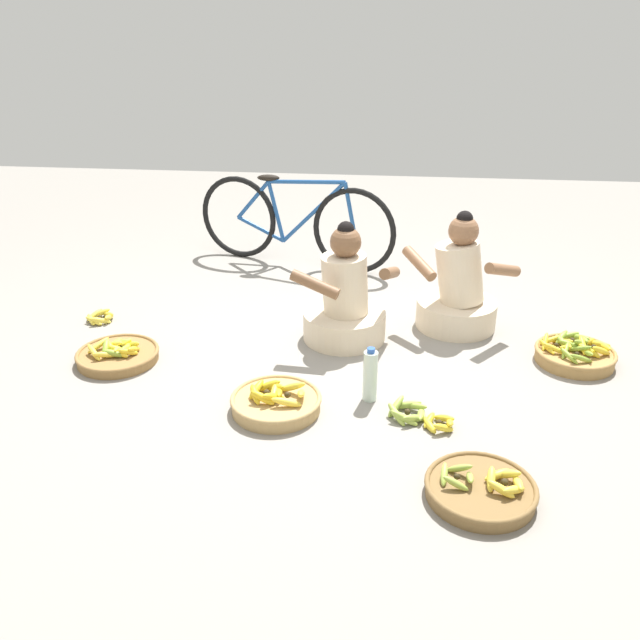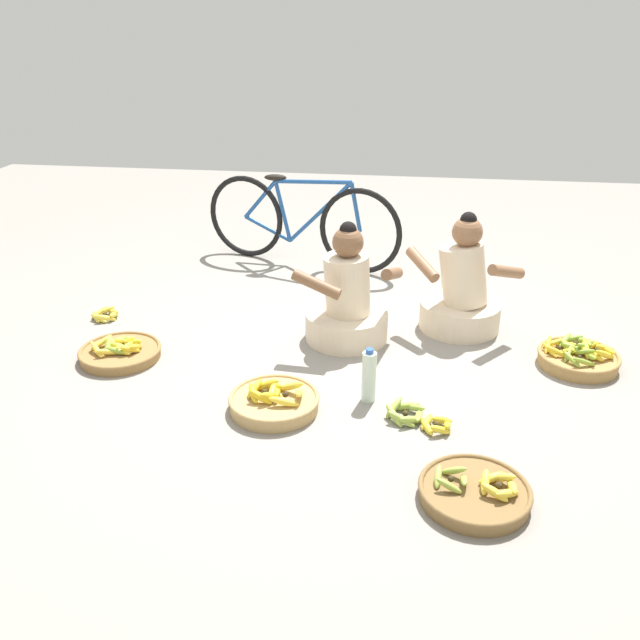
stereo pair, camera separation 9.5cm
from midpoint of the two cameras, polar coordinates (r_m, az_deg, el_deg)
name	(u,v)px [view 2 (the right image)]	position (r m, az deg, el deg)	size (l,w,h in m)	color
ground_plane	(325,359)	(4.01, 1.08, -3.36)	(10.00, 10.00, 0.00)	gray
vendor_woman_front	(347,303)	(4.17, 2.97, 1.42)	(0.66, 0.54, 0.77)	beige
vendor_woman_behind	(462,293)	(4.41, 12.58, 2.28)	(0.76, 0.52, 0.78)	beige
bicycle_leaning	(300,222)	(5.43, -1.17, 8.36)	(1.65, 0.51, 0.73)	black
banana_basket_near_bicycle	(120,351)	(4.17, -16.06, -2.60)	(0.49, 0.49, 0.14)	olive
banana_basket_mid_right	(475,492)	(3.01, 13.99, -14.03)	(0.48, 0.48, 0.13)	brown
banana_basket_front_left	(274,401)	(3.51, -3.16, -6.90)	(0.48, 0.48, 0.16)	tan
banana_basket_mid_left	(578,357)	(4.22, 21.76, -2.94)	(0.47, 0.47, 0.16)	#A87F47
loose_bananas_near_vendor	(416,417)	(3.46, 9.00, -8.18)	(0.36, 0.28, 0.09)	#9EB747
loose_bananas_front_right	(105,315)	(4.74, -17.34, 0.44)	(0.21, 0.21, 0.08)	yellow
water_bottle	(369,376)	(3.55, 4.96, -4.80)	(0.08, 0.08, 0.31)	silver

